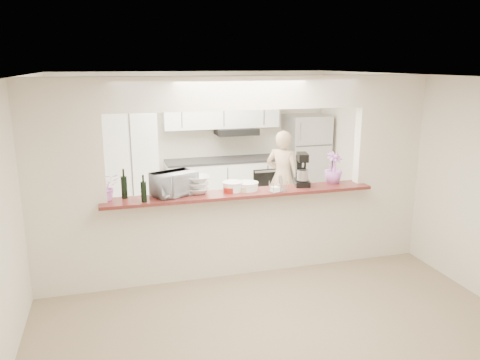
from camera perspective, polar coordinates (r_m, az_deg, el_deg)
name	(u,v)px	position (r m, az deg, el deg)	size (l,w,h in m)	color
floor	(240,271)	(6.22, 0.01, -11.07)	(6.00, 6.00, 0.00)	gray
tile_overlay	(214,231)	(7.61, -3.19, -6.24)	(5.00, 2.90, 0.01)	silver
partition	(240,160)	(5.75, 0.01, 2.42)	(5.00, 0.15, 2.50)	silver
bar_counter	(240,230)	(6.00, 0.02, -6.11)	(3.40, 0.38, 1.09)	silver
kitchen_cabinets	(189,159)	(8.42, -6.27, 2.56)	(3.15, 0.62, 2.25)	white
refrigerator	(306,160)	(9.01, 8.00, 2.46)	(0.75, 0.70, 1.70)	#BCBCC1
flower_left	(106,187)	(5.65, -15.97, -0.81)	(0.28, 0.25, 0.31)	#C86AAB
wine_bottle_a	(124,187)	(5.67, -13.94, -0.80)	(0.07, 0.07, 0.36)	black
wine_bottle_b	(144,191)	(5.47, -11.66, -1.37)	(0.06, 0.06, 0.32)	black
toaster_oven	(174,184)	(5.69, -8.06, -0.45)	(0.50, 0.34, 0.28)	#AEADB2
serving_bowls	(198,185)	(5.75, -5.18, -0.59)	(0.29, 0.29, 0.21)	white
plate_stack_a	(233,186)	(5.83, -0.89, -0.78)	(0.26, 0.26, 0.12)	white
plate_stack_b	(247,186)	(5.88, 0.87, -0.74)	(0.28, 0.28, 0.10)	white
red_bowl	(229,190)	(5.77, -1.35, -1.22)	(0.14, 0.14, 0.07)	maroon
tan_bowl	(245,189)	(5.82, 0.56, -1.09)	(0.14, 0.14, 0.06)	tan
utensil_caddy	(278,185)	(5.82, 4.68, -0.62)	(0.23, 0.16, 0.20)	silver
stand_mixer	(302,171)	(6.13, 7.54, 1.13)	(0.25, 0.32, 0.43)	black
flower_right	(334,168)	(6.30, 11.33, 1.47)	(0.23, 0.23, 0.42)	#C168C0
person	(282,178)	(7.80, 5.20, 0.25)	(0.57, 0.38, 1.57)	tan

